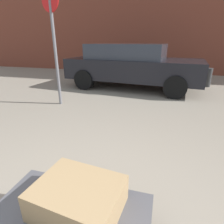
# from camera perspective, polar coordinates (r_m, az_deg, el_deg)

# --- Properties ---
(luggage_cart) EXTENTS (1.16, 0.74, 0.34)m
(luggage_cart) POSITION_cam_1_polar(r_m,az_deg,el_deg) (1.59, -13.50, -30.67)
(luggage_cart) COLOR #4C4C51
(luggage_cart) RESTS_ON ground_plane
(suitcase_tan_rear_right) EXTENTS (0.66, 0.54, 0.22)m
(suitcase_tan_rear_right) POSITION_cam_1_polar(r_m,az_deg,el_deg) (1.48, -10.38, -24.64)
(suitcase_tan_rear_right) COLOR #9E7F56
(suitcase_tan_rear_right) RESTS_ON luggage_cart
(parked_car) EXTENTS (4.46, 2.27, 1.42)m
(parked_car) POSITION_cam_1_polar(r_m,az_deg,el_deg) (6.35, 6.21, 14.33)
(parked_car) COLOR black
(parked_car) RESTS_ON ground_plane
(bollard_kerb_near) EXTENTS (0.21, 0.21, 0.64)m
(bollard_kerb_near) POSITION_cam_1_polar(r_m,az_deg,el_deg) (7.30, 27.68, 9.44)
(bollard_kerb_near) COLOR #383838
(bollard_kerb_near) RESTS_ON ground_plane
(no_parking_sign) EXTENTS (0.49, 0.16, 2.58)m
(no_parking_sign) POSITION_cam_1_polar(r_m,az_deg,el_deg) (4.67, -17.58, 21.22)
(no_parking_sign) COLOR slate
(no_parking_sign) RESTS_ON ground_plane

